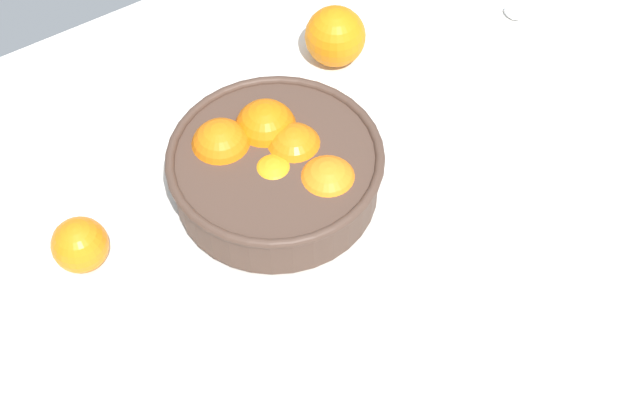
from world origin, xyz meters
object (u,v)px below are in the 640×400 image
object	(u,v)px
loose_orange_1	(335,36)
spoon	(525,25)
loose_orange_3	(80,245)
fruit_bowl	(277,169)

from	to	relation	value
loose_orange_1	spoon	world-z (taller)	loose_orange_1
loose_orange_1	loose_orange_3	world-z (taller)	loose_orange_1
loose_orange_1	fruit_bowl	bearing A→B (deg)	-139.86
fruit_bowl	loose_orange_1	bearing A→B (deg)	40.14
loose_orange_3	spoon	world-z (taller)	loose_orange_3
fruit_bowl	spoon	distance (cm)	47.08
loose_orange_1	loose_orange_3	bearing A→B (deg)	-164.19
fruit_bowl	loose_orange_3	bearing A→B (deg)	171.25
fruit_bowl	loose_orange_1	xyz separation A→B (cm)	(19.31, 16.28, -0.58)
loose_orange_1	spoon	xyz separation A→B (cm)	(27.11, -9.73, -3.84)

